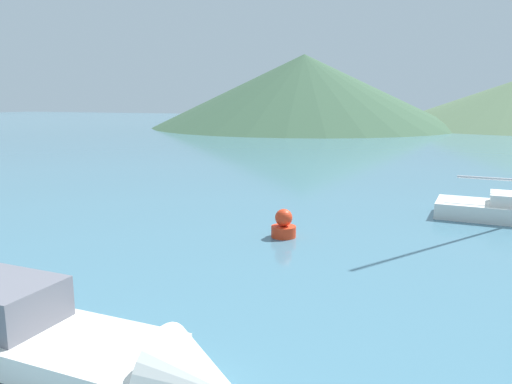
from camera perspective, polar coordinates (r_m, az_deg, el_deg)
The scene contains 3 objects.
motorboat_near at distance 9.63m, azimuth -26.00°, elevation -14.43°, with size 8.81×1.98×1.85m.
buoy_marker at distance 15.82m, azimuth 3.18°, elevation -3.85°, with size 0.79×0.79×0.91m.
hill_west at distance 76.78m, azimuth 5.48°, elevation 11.44°, with size 45.30×45.30×10.69m.
Camera 1 is at (5.50, -1.47, 4.36)m, focal length 35.00 mm.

